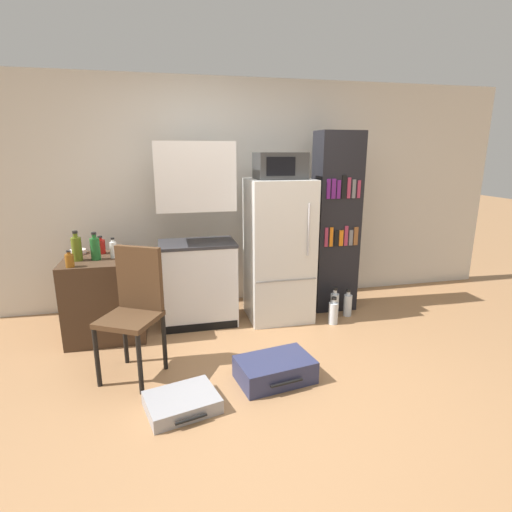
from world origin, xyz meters
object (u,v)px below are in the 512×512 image
at_px(bottle_clear_short, 123,257).
at_px(water_bottle_front, 334,305).
at_px(suitcase_small_flat, 182,402).
at_px(refrigerator, 279,251).
at_px(suitcase_large_flat, 275,369).
at_px(water_bottle_back, 348,305).
at_px(bookshelf, 335,223).
at_px(chair, 135,301).
at_px(bottle_olive_oil, 77,248).
at_px(bottle_amber_beer, 70,260).
at_px(bowl, 78,252).
at_px(water_bottle_middle, 333,312).
at_px(microwave, 280,166).
at_px(bottle_ketchup_red, 101,246).
at_px(side_table, 106,297).
at_px(kitchen_hutch, 197,243).
at_px(bottle_green_tall, 95,248).
at_px(bottle_milk_white, 113,249).

distance_m(bottle_clear_short, water_bottle_front, 2.22).
bearing_deg(suitcase_small_flat, refrigerator, 37.82).
height_order(suitcase_large_flat, water_bottle_back, water_bottle_back).
bearing_deg(bookshelf, suitcase_large_flat, -128.44).
bearing_deg(water_bottle_back, chair, -162.79).
xyz_separation_m(refrigerator, bottle_clear_short, (-1.52, -0.30, 0.10)).
bearing_deg(bottle_olive_oil, bookshelf, 4.56).
height_order(bottle_amber_beer, bowl, bottle_amber_beer).
height_order(refrigerator, water_bottle_middle, refrigerator).
bearing_deg(bottle_clear_short, bookshelf, 11.02).
relative_size(suitcase_small_flat, water_bottle_front, 1.64).
bearing_deg(microwave, bowl, 174.59).
height_order(microwave, bottle_clear_short, microwave).
height_order(bottle_olive_oil, bottle_ketchup_red, bottle_olive_oil).
bearing_deg(bowl, bottle_clear_short, -46.52).
height_order(side_table, microwave, microwave).
distance_m(bottle_ketchup_red, suitcase_large_flat, 2.07).
bearing_deg(water_bottle_back, bottle_clear_short, -176.27).
height_order(water_bottle_front, water_bottle_middle, water_bottle_front).
relative_size(microwave, suitcase_large_flat, 0.77).
xyz_separation_m(kitchen_hutch, bottle_green_tall, (-0.94, -0.13, 0.03)).
xyz_separation_m(water_bottle_middle, water_bottle_back, (0.24, 0.16, 0.00)).
distance_m(bookshelf, bowl, 2.66).
relative_size(bookshelf, bottle_green_tall, 7.57).
bearing_deg(bowl, side_table, -41.44).
relative_size(microwave, bottle_ketchup_red, 2.78).
bearing_deg(bowl, suitcase_small_flat, -60.92).
bearing_deg(water_bottle_front, water_bottle_back, 2.80).
relative_size(bookshelf, bottle_olive_oil, 7.05).
distance_m(refrigerator, suitcase_small_flat, 1.91).
bearing_deg(suitcase_small_flat, microwave, 37.80).
bearing_deg(kitchen_hutch, bottle_clear_short, -152.64).
xyz_separation_m(bookshelf, bottle_olive_oil, (-2.61, -0.21, -0.09)).
bearing_deg(bottle_clear_short, microwave, 11.19).
relative_size(bottle_milk_white, bottle_green_tall, 0.74).
height_order(microwave, bottle_amber_beer, microwave).
xyz_separation_m(bottle_milk_white, bottle_green_tall, (-0.15, -0.03, 0.03)).
relative_size(side_table, bookshelf, 0.40).
bearing_deg(bottle_milk_white, chair, -74.10).
xyz_separation_m(bottle_olive_oil, water_bottle_middle, (2.44, -0.23, -0.76)).
relative_size(bottle_olive_oil, water_bottle_back, 0.92).
distance_m(kitchen_hutch, bottle_milk_white, 0.79).
bearing_deg(bottle_green_tall, water_bottle_middle, -5.76).
bearing_deg(refrigerator, kitchen_hutch, 176.57).
height_order(bottle_milk_white, suitcase_small_flat, bottle_milk_white).
distance_m(microwave, bowl, 2.15).
xyz_separation_m(chair, water_bottle_middle, (1.91, 0.50, -0.48)).
xyz_separation_m(microwave, bottle_green_tall, (-1.77, -0.08, -0.72)).
height_order(microwave, bowl, microwave).
bearing_deg(bottle_ketchup_red, bowl, 169.47).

